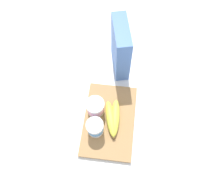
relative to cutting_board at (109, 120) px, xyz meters
The scene contains 6 objects.
ground_plane 0.01m from the cutting_board, ahead, with size 2.40×2.40×0.00m, color white.
cutting_board is the anchor object (origin of this frame).
cereal_box 0.32m from the cutting_board, ahead, with size 0.18×0.06×0.27m, color #4770B7.
yogurt_cup_front 0.09m from the cutting_board, 136.83° to the left, with size 0.07×0.07×0.09m.
yogurt_cup_back 0.09m from the cutting_board, 61.27° to the left, with size 0.08×0.08×0.08m.
banana_bunch 0.03m from the cutting_board, 76.55° to the right, with size 0.17×0.08×0.04m.
Camera 1 is at (-0.30, -0.05, 0.96)m, focal length 36.14 mm.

